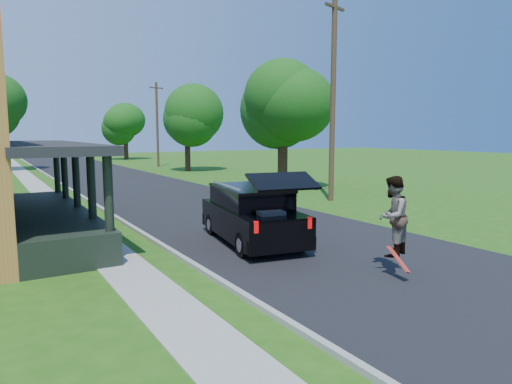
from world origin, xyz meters
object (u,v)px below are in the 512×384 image
black_suv (252,214)px  skateboarder (392,216)px  utility_pole_near (333,97)px  tree_right_near (282,99)px

black_suv → skateboarder: size_ratio=2.72×
black_suv → utility_pole_near: utility_pole_near is taller
tree_right_near → utility_pole_near: 5.82m
tree_right_near → utility_pole_near: bearing=-98.6°
black_suv → tree_right_near: tree_right_near is taller
black_suv → utility_pole_near: (8.08, 5.70, 4.32)m
black_suv → tree_right_near: 15.25m
skateboarder → utility_pole_near: 12.82m
tree_right_near → utility_pole_near: (-0.87, -5.75, -0.28)m
black_suv → skateboarder: 4.71m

